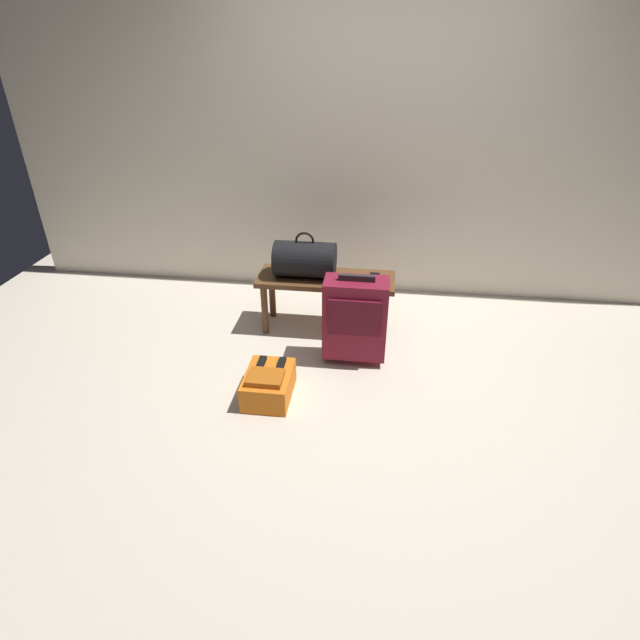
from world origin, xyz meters
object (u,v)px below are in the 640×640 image
duffel_bag_black (305,259)px  backpack_orange (269,384)px  cell_phone (375,277)px  bench (326,285)px  suitcase_upright_burgundy (355,318)px

duffel_bag_black → backpack_orange: bearing=-96.3°
cell_phone → bench: bearing=-173.9°
bench → backpack_orange: (-0.25, -0.88, -0.27)m
duffel_bag_black → suitcase_upright_burgundy: duffel_bag_black is taller
bench → suitcase_upright_burgundy: size_ratio=1.56×
suitcase_upright_burgundy → backpack_orange: suitcase_upright_burgundy is taller
bench → suitcase_upright_burgundy: suitcase_upright_burgundy is taller
bench → duffel_bag_black: size_ratio=2.27×
bench → duffel_bag_black: duffel_bag_black is taller
suitcase_upright_burgundy → cell_phone: bearing=76.3°
bench → duffel_bag_black: 0.25m
duffel_bag_black → cell_phone: size_ratio=3.06×
bench → backpack_orange: size_ratio=2.63×
duffel_bag_black → backpack_orange: 1.00m
cell_phone → backpack_orange: (-0.60, -0.92, -0.34)m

